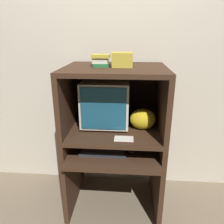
{
  "coord_description": "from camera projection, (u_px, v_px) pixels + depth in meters",
  "views": [
    {
      "loc": [
        0.11,
        -1.43,
        1.57
      ],
      "look_at": [
        -0.03,
        0.33,
        0.94
      ],
      "focal_mm": 35.0,
      "sensor_mm": 36.0,
      "label": 1
    }
  ],
  "objects": [
    {
      "name": "book_stack",
      "position": [
        101.0,
        60.0,
        1.74
      ],
      "size": [
        0.14,
        0.11,
        0.1
      ],
      "color": "#236638",
      "rests_on": "hutch_upper"
    },
    {
      "name": "snack_bag",
      "position": [
        143.0,
        119.0,
        1.87
      ],
      "size": [
        0.22,
        0.16,
        0.18
      ],
      "color": "gold",
      "rests_on": "desk_monitor_shelf"
    },
    {
      "name": "wall_back",
      "position": [
        118.0,
        64.0,
        2.12
      ],
      "size": [
        6.0,
        0.06,
        2.6
      ],
      "color": "beige",
      "rests_on": "ground_plane"
    },
    {
      "name": "keyboard",
      "position": [
        103.0,
        152.0,
        1.82
      ],
      "size": [
        0.38,
        0.15,
        0.03
      ],
      "color": "#2D2D30",
      "rests_on": "desk_base"
    },
    {
      "name": "desk_base",
      "position": [
        114.0,
        169.0,
        2.01
      ],
      "size": [
        0.83,
        0.73,
        0.63
      ],
      "color": "#382316",
      "rests_on": "ground_plane"
    },
    {
      "name": "hutch_upper",
      "position": [
        115.0,
        88.0,
        1.83
      ],
      "size": [
        0.83,
        0.67,
        0.53
      ],
      "color": "#382316",
      "rests_on": "desk_monitor_shelf"
    },
    {
      "name": "storage_box",
      "position": [
        122.0,
        60.0,
        1.72
      ],
      "size": [
        0.16,
        0.14,
        0.11
      ],
      "color": "gold",
      "rests_on": "hutch_upper"
    },
    {
      "name": "paper_card",
      "position": [
        124.0,
        139.0,
        1.71
      ],
      "size": [
        0.15,
        0.1,
        0.0
      ],
      "color": "beige",
      "rests_on": "desk_monitor_shelf"
    },
    {
      "name": "crt_monitor",
      "position": [
        106.0,
        102.0,
        1.93
      ],
      "size": [
        0.4,
        0.42,
        0.4
      ],
      "color": "beige",
      "rests_on": "desk_monitor_shelf"
    },
    {
      "name": "desk_monitor_shelf",
      "position": [
        115.0,
        131.0,
        1.94
      ],
      "size": [
        0.83,
        0.67,
        0.16
      ],
      "color": "#382316",
      "rests_on": "desk_base"
    },
    {
      "name": "mouse",
      "position": [
        132.0,
        152.0,
        1.82
      ],
      "size": [
        0.06,
        0.04,
        0.03
      ],
      "color": "#28282B",
      "rests_on": "desk_base"
    }
  ]
}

